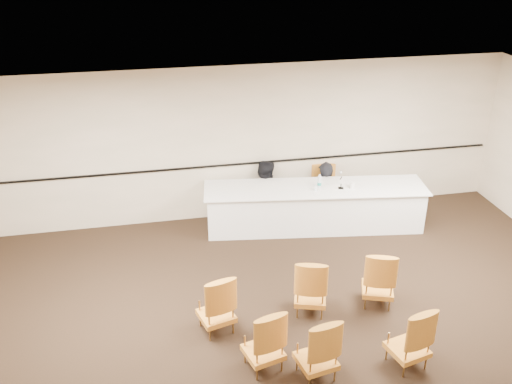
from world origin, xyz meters
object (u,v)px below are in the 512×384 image
(aud_chair_back_left, at_px, (263,338))
(aud_chair_front_left, at_px, (216,303))
(panelist_main, at_px, (324,199))
(aud_chair_front_right, at_px, (379,277))
(aud_chair_back_mid, at_px, (317,347))
(panelist_second_chair, at_px, (264,192))
(drinking_glass, at_px, (316,188))
(aud_chair_front_mid, at_px, (311,285))
(water_bottle, at_px, (319,181))
(coffee_cup, at_px, (352,185))
(panel_table, at_px, (315,207))
(panelist_main_chair, at_px, (324,190))
(aud_chair_back_right, at_px, (409,336))
(panelist_second, at_px, (264,198))
(microphone, at_px, (341,181))

(aud_chair_back_left, bearing_deg, aud_chair_front_left, 104.73)
(aud_chair_front_left, bearing_deg, panelist_main, 35.59)
(aud_chair_front_right, distance_m, aud_chair_back_mid, 1.89)
(panelist_second_chair, height_order, drinking_glass, panelist_second_chair)
(aud_chair_front_mid, bearing_deg, water_bottle, 87.64)
(panelist_second_chair, bearing_deg, coffee_cup, -23.46)
(panelist_second_chair, bearing_deg, aud_chair_front_right, -63.90)
(panel_table, distance_m, panelist_main_chair, 0.67)
(water_bottle, bearing_deg, panelist_second_chair, 141.08)
(panel_table, distance_m, aud_chair_front_mid, 2.64)
(drinking_glass, bearing_deg, panelist_main_chair, 58.84)
(aud_chair_front_mid, bearing_deg, panelist_main, 85.96)
(panelist_main, distance_m, water_bottle, 0.93)
(panelist_main, bearing_deg, aud_chair_back_right, 111.86)
(panelist_second, height_order, aud_chair_back_left, panelist_second)
(aud_chair_front_left, distance_m, aud_chair_front_mid, 1.44)
(microphone, bearing_deg, panel_table, 175.43)
(water_bottle, height_order, aud_chair_back_right, water_bottle)
(water_bottle, xyz_separation_m, aud_chair_back_right, (0.04, -3.85, -0.48))
(panelist_main, bearing_deg, aud_chair_front_mid, 94.00)
(panel_table, xyz_separation_m, microphone, (0.44, -0.14, 0.56))
(panel_table, height_order, coffee_cup, coffee_cup)
(microphone, relative_size, aud_chair_back_right, 0.31)
(panel_table, bearing_deg, aud_chair_front_left, -122.50)
(panelist_second, height_order, aud_chair_back_mid, panelist_second)
(aud_chair_front_mid, bearing_deg, panel_table, 89.09)
(panelist_main, xyz_separation_m, aud_chair_front_mid, (-1.19, -3.06, 0.20))
(panelist_main, relative_size, panelist_second_chair, 1.71)
(panelist_second, bearing_deg, aud_chair_back_right, 127.84)
(water_bottle, bearing_deg, aud_chair_front_mid, -109.62)
(panelist_main, relative_size, aud_chair_back_right, 1.71)
(aud_chair_back_right, bearing_deg, panelist_second, 87.87)
(panelist_main_chair, relative_size, water_bottle, 3.71)
(aud_chair_front_mid, relative_size, aud_chair_back_mid, 1.00)
(aud_chair_front_mid, xyz_separation_m, aud_chair_front_right, (1.07, -0.01, 0.00))
(water_bottle, bearing_deg, aud_chair_front_left, -131.28)
(panel_table, xyz_separation_m, aud_chair_front_left, (-2.25, -2.65, 0.06))
(aud_chair_back_left, relative_size, aud_chair_back_mid, 1.00)
(panelist_second_chair, bearing_deg, aud_chair_back_left, -94.55)
(panelist_second_chair, relative_size, aud_chair_back_left, 1.00)
(aud_chair_front_left, height_order, aud_chair_back_left, same)
(panelist_main_chair, xyz_separation_m, aud_chair_back_right, (-0.26, -4.41, 0.00))
(drinking_glass, bearing_deg, aud_chair_front_mid, -108.21)
(panelist_second_chair, bearing_deg, panelist_main, 0.00)
(panel_table, distance_m, coffee_cup, 0.83)
(aud_chair_back_left, height_order, aud_chair_back_mid, same)
(panelist_second, xyz_separation_m, aud_chair_back_mid, (-0.31, -4.54, 0.14))
(water_bottle, bearing_deg, panelist_main_chair, 61.63)
(aud_chair_front_left, relative_size, aud_chair_front_right, 1.00)
(drinking_glass, distance_m, aud_chair_back_mid, 3.88)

